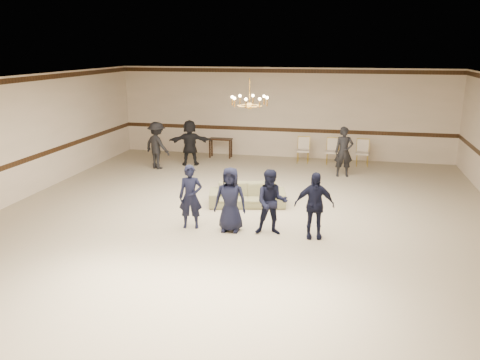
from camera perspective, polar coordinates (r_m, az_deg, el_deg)
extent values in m
cube|color=#B1A888|center=(11.22, 0.04, -4.91)|extent=(12.00, 14.00, 0.01)
cube|color=black|center=(10.54, 0.05, 11.62)|extent=(12.00, 14.00, 0.01)
cube|color=beige|center=(17.57, 5.02, 7.86)|extent=(12.00, 0.01, 3.20)
cube|color=beige|center=(4.60, -19.88, -15.66)|extent=(12.00, 0.01, 3.20)
cube|color=beige|center=(13.39, -25.98, 3.97)|extent=(0.01, 14.00, 3.20)
cube|color=#331E0F|center=(17.65, 4.97, 5.92)|extent=(12.00, 0.02, 0.14)
cube|color=#331E0F|center=(17.42, 5.13, 12.68)|extent=(12.00, 0.02, 0.14)
imported|color=black|center=(10.70, -5.84, -1.99)|extent=(0.58, 0.44, 1.43)
imported|color=black|center=(10.46, -1.15, -2.32)|extent=(0.71, 0.48, 1.43)
imported|color=black|center=(10.30, 3.73, -2.64)|extent=(0.77, 0.64, 1.43)
imported|color=black|center=(10.21, 8.73, -2.96)|extent=(0.88, 0.49, 1.43)
imported|color=#797A51|center=(12.25, 0.86, -1.76)|extent=(2.03, 1.15, 0.56)
imported|color=black|center=(16.12, -9.75, 4.04)|extent=(1.15, 0.95, 1.55)
imported|color=black|center=(16.46, -5.92, 4.41)|extent=(1.51, 0.83, 1.55)
imported|color=black|center=(15.25, 12.13, 3.26)|extent=(0.62, 0.46, 1.55)
cube|color=black|center=(17.61, -2.29, 3.80)|extent=(0.84, 0.38, 0.70)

